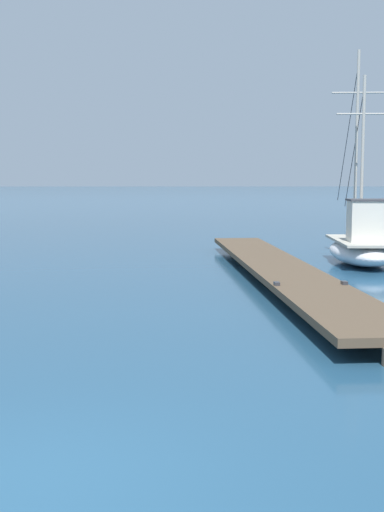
% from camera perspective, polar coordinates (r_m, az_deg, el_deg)
% --- Properties ---
extents(ground_plane, '(400.00, 400.00, 0.00)m').
position_cam_1_polar(ground_plane, '(7.12, -13.95, -18.11)').
color(ground_plane, navy).
extents(floating_dock, '(2.97, 17.79, 0.53)m').
position_cam_1_polar(floating_dock, '(19.49, 7.36, -1.05)').
color(floating_dock, brown).
rests_on(floating_dock, ground).
extents(fishing_boat_1, '(2.20, 7.06, 7.32)m').
position_cam_1_polar(fishing_boat_1, '(23.66, 14.03, 0.91)').
color(fishing_boat_1, silver).
rests_on(fishing_boat_1, ground).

